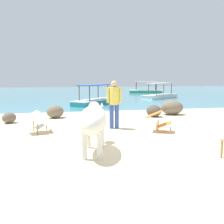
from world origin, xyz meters
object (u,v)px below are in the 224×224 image
person_standing (114,101)px  boat_green (146,91)px  cow (93,120)px  deck_chair_far (37,121)px  boat_teal (94,100)px  boat_white (160,95)px  deck_chair_near (159,120)px

person_standing → boat_green: person_standing is taller
cow → boat_green: bearing=-10.5°
cow → deck_chair_far: 2.84m
boat_teal → boat_white: 7.02m
deck_chair_near → cow: bearing=-115.9°
deck_chair_far → person_standing: 2.58m
cow → deck_chair_near: bearing=-41.0°
deck_chair_near → person_standing: (-1.29, 0.81, 0.56)m
deck_chair_far → boat_white: 14.62m
person_standing → boat_teal: person_standing is taller
deck_chair_near → deck_chair_far: size_ratio=1.03×
boat_teal → cow: bearing=-146.5°
cow → deck_chair_far: size_ratio=2.33×
cow → deck_chair_near: cow is taller
cow → boat_white: 15.85m
deck_chair_near → person_standing: 1.62m
boat_white → deck_chair_far: bearing=-159.8°
boat_teal → boat_green: bearing=6.9°
boat_teal → boat_white: size_ratio=0.95×
deck_chair_far → boat_teal: 8.51m
deck_chair_near → deck_chair_far: bearing=-162.7°
boat_green → boat_teal: (-7.24, -10.71, 0.00)m
cow → boat_green: 22.82m
person_standing → boat_white: 13.11m
cow → deck_chair_far: bearing=43.3°
cow → person_standing: 2.78m
cow → boat_white: boat_white is taller
boat_green → deck_chair_near: bearing=-88.5°
deck_chair_near → person_standing: person_standing is taller
cow → boat_teal: boat_teal is taller
boat_white → boat_green: bearing=47.8°
person_standing → boat_white: bearing=-26.1°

